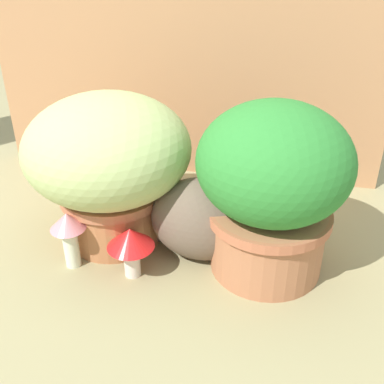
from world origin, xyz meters
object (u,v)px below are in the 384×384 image
Objects in this scene: leafy_planter at (272,185)px; mushroom_ornament_red at (131,242)px; grass_planter at (109,161)px; mushroom_ornament_pink at (68,230)px; cat at (210,216)px.

leafy_planter is 0.35m from mushroom_ornament_red.
leafy_planter is at bearing 17.58° from mushroom_ornament_red.
grass_planter reaches higher than mushroom_ornament_pink.
leafy_planter reaches higher than mushroom_ornament_red.
mushroom_ornament_pink is (-0.47, -0.09, -0.12)m from leafy_planter.
grass_planter is at bearing 66.56° from mushroom_ornament_pink.
grass_planter is 0.29m from cat.
mushroom_ornament_pink is at bearing -113.44° from grass_planter.
leafy_planter is 0.50m from mushroom_ornament_pink.
leafy_planter is 3.18× the size of mushroom_ornament_red.
cat is 0.34m from mushroom_ornament_pink.
cat reaches higher than mushroom_ornament_red.
mushroom_ornament_red is 0.88× the size of mushroom_ornament_pink.
grass_planter is 2.74× the size of mushroom_ornament_pink.
mushroom_ornament_red is (-0.17, -0.11, -0.02)m from cat.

